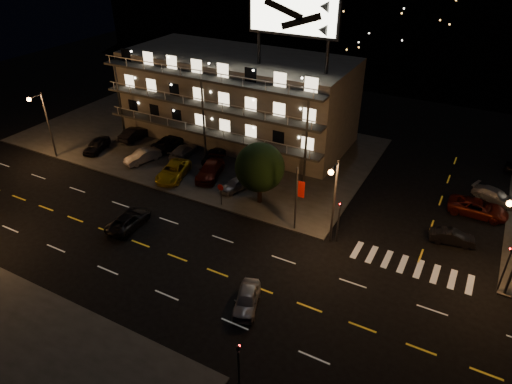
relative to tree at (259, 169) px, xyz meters
The scene contains 26 objects.
ground 11.57m from the tree, 90.09° to the right, with size 140.00×140.00×0.00m, color black.
curb_nw 17.14m from the tree, 147.00° to the left, with size 44.00×24.00×0.15m, color #323330.
motel 16.43m from the tree, 127.49° to the left, with size 28.00×13.80×18.10m.
streetlight_nw 26.21m from the tree, behind, with size 0.44×1.92×8.00m.
streetlight_nc 9.05m from the tree, 19.25° to the right, with size 0.44×1.92×8.00m.
signal_nw 9.39m from the tree, 14.97° to the right, with size 0.20×0.27×4.60m.
signal_sw 21.42m from the tree, 65.15° to the right, with size 0.20×0.27×4.60m.
signal_ne 22.15m from the tree, ahead, with size 0.27×0.20×4.60m.
banner_north 5.67m from the tree, 26.24° to the right, with size 0.83×0.16×6.40m.
stop_sign 4.39m from the tree, 142.34° to the right, with size 0.91×0.11×2.61m.
tree is the anchor object (origin of this frame).
lot_car_0 23.04m from the tree, behind, with size 1.74×4.34×1.48m, color black.
lot_car_1 16.31m from the tree, behind, with size 1.51×4.32×1.42m, color gray.
lot_car_2 10.99m from the tree, behind, with size 2.47×5.37×1.49m, color gold.
lot_car_3 8.00m from the tree, 164.28° to the left, with size 2.16×5.32×1.54m, color #53140B.
lot_car_4 4.57m from the tree, 164.18° to the left, with size 1.51×3.76×1.28m, color gray.
lot_car_5 21.93m from the tree, 164.75° to the left, with size 1.63×4.67×1.54m, color black.
lot_car_6 16.94m from the tree, 159.64° to the left, with size 2.38×5.17×1.44m, color black.
lot_car_7 13.87m from the tree, 159.62° to the left, with size 1.88×4.62×1.34m, color gray.
lot_car_8 10.82m from the tree, 148.35° to the left, with size 1.75×4.34×1.48m, color black.
lot_car_9 5.94m from the tree, 111.30° to the left, with size 1.46×4.19×1.38m, color #53140B.
side_car_0 18.37m from the tree, ahead, with size 1.34×3.83×1.26m, color black.
side_car_1 21.24m from the tree, 22.60° to the left, with size 2.52×5.47×1.52m, color #53140B.
side_car_2 23.89m from the tree, 29.21° to the left, with size 1.80×4.43×1.29m, color gray.
road_car_east 14.59m from the tree, 65.60° to the right, with size 1.62×4.04×1.38m, color gray.
road_car_west 13.10m from the tree, 132.84° to the right, with size 2.23×4.83×1.34m, color black.
Camera 1 is at (18.10, -23.22, 24.57)m, focal length 32.00 mm.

